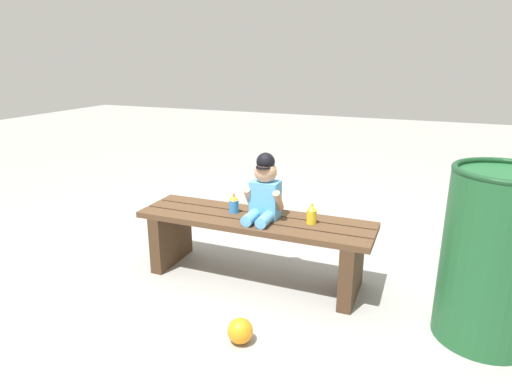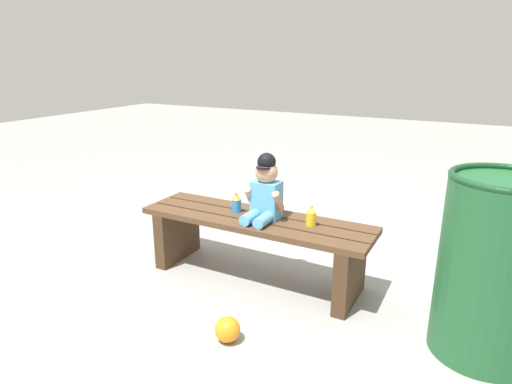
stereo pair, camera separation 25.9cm
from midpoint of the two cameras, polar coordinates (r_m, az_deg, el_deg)
name	(u,v)px [view 1 (the left image)]	position (r m, az deg, el deg)	size (l,w,h in m)	color
ground_plane	(254,277)	(2.88, -2.83, -11.07)	(16.00, 16.00, 0.00)	#999993
park_bench	(254,237)	(2.76, -2.92, -5.90)	(1.46, 0.40, 0.41)	#513823
child_figure	(264,191)	(2.63, -1.73, 0.15)	(0.23, 0.27, 0.40)	#59A5E5
sippy_cup_left	(234,204)	(2.78, -5.56, -1.56)	(0.06, 0.06, 0.12)	#338CE5
sippy_cup_right	(312,214)	(2.59, 4.40, -2.92)	(0.06, 0.06, 0.12)	yellow
toy_ball	(240,331)	(2.28, -5.49, -17.59)	(0.13, 0.13, 0.13)	orange
trash_bin	(493,256)	(2.36, 25.69, -7.59)	(0.48, 0.48, 0.88)	#1E592D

